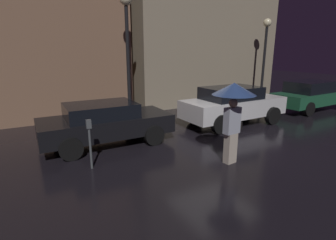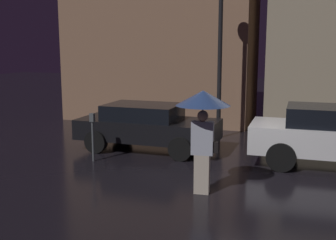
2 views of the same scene
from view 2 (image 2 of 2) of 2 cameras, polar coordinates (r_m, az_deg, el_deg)
The scene contains 5 objects.
ground_plane at distance 10.24m, azimuth 11.10°, elevation -7.28°, with size 60.00×60.00×0.00m, color black.
parked_car_black at distance 12.30m, azimuth -2.86°, elevation -0.74°, with size 4.07×1.94×1.33m.
pedestrian_with_umbrella at distance 8.47m, azimuth 4.76°, elevation 1.08°, with size 1.10×1.10×2.14m.
parking_meter at distance 11.18m, azimuth -10.17°, elevation -1.58°, with size 0.12×0.10×1.28m.
street_lamp_near at distance 13.69m, azimuth 7.14°, elevation 13.22°, with size 0.51×0.51×5.08m.
Camera 2 is at (1.30, -9.69, 3.03)m, focal length 45.00 mm.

